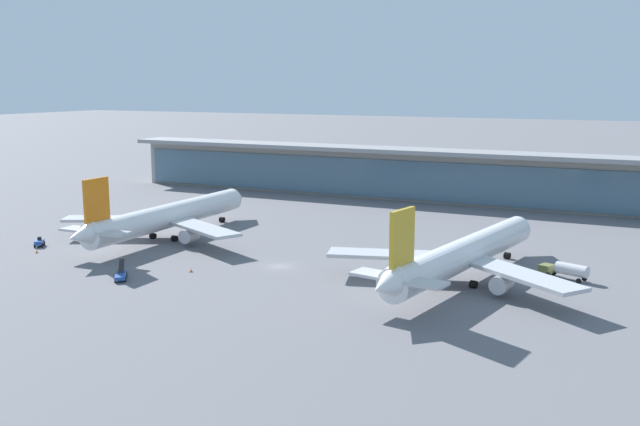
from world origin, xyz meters
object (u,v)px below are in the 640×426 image
Objects in this scene: airliner_left_stand at (167,216)px; airliner_centre_stand at (462,255)px; safety_cone_alpha at (191,270)px; safety_cone_bravo at (37,251)px; service_truck_under_wing_blue at (121,275)px; service_truck_near_nose_olive at (566,270)px; service_truck_mid_apron_blue at (39,242)px.

airliner_left_stand is 68.13m from airliner_centre_stand.
safety_cone_alpha is 37.04m from safety_cone_bravo.
safety_cone_bravo is (-37.02, -1.30, 0.00)m from safety_cone_alpha.
airliner_left_stand is 33.72m from service_truck_under_wing_blue.
airliner_left_stand is 6.76× the size of service_truck_near_nose_olive.
service_truck_near_nose_olive is 66.85m from safety_cone_alpha.
safety_cone_bravo is at bearing -169.61° from airliner_centre_stand.
service_truck_under_wing_blue is (-70.25, -34.04, -0.90)m from service_truck_near_nose_olive.
service_truck_under_wing_blue reaches higher than safety_cone_bravo.
service_truck_under_wing_blue is at bearing -130.44° from safety_cone_alpha.
airliner_left_stand is at bearing 113.53° from service_truck_under_wing_blue.
airliner_left_stand is 1.00× the size of airliner_centre_stand.
service_truck_mid_apron_blue is at bearing -137.45° from airliner_left_stand.
service_truck_near_nose_olive is at bearing 14.61° from safety_cone_bravo.
airliner_centre_stand is 85.51× the size of safety_cone_alpha.
airliner_left_stand is at bearing -177.70° from service_truck_near_nose_olive.
safety_cone_bravo is (-83.33, -15.28, -4.72)m from airliner_centre_stand.
service_truck_mid_apron_blue is 41.17m from safety_cone_alpha.
safety_cone_alpha is at bearing -44.67° from airliner_left_stand.
airliner_left_stand reaches higher than safety_cone_alpha.
airliner_centre_stand is at bearing -6.07° from airliner_left_stand.
safety_cone_bravo is at bearing -124.71° from airliner_left_stand.
service_truck_mid_apron_blue is (-87.35, -10.78, -4.16)m from airliner_centre_stand.
airliner_centre_stand is 18.01× the size of service_truck_mid_apron_blue.
service_truck_near_nose_olive reaches higher than service_truck_mid_apron_blue.
airliner_left_stand is at bearing 42.55° from service_truck_mid_apron_blue.
service_truck_near_nose_olive is 105.39m from service_truck_mid_apron_blue.
service_truck_under_wing_blue is 8.90× the size of safety_cone_alpha.
airliner_centre_stand is at bearing -146.30° from service_truck_near_nose_olive.
safety_cone_alpha is (41.04, -3.20, -0.56)m from service_truck_mid_apron_blue.
safety_cone_bravo is at bearing -177.99° from safety_cone_alpha.
service_truck_under_wing_blue reaches higher than service_truck_mid_apron_blue.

